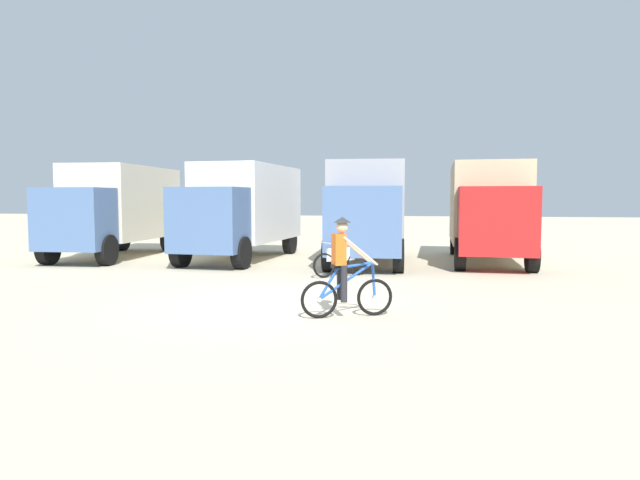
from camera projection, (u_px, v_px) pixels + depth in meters
ground_plane at (266, 306)px, 11.15m from camera, size 120.00×120.00×0.00m
box_truck_cream_rv at (117, 206)px, 20.54m from camera, size 2.82×6.89×3.35m
box_truck_avon_van at (243, 207)px, 19.70m from camera, size 2.69×6.85×3.35m
box_truck_grey_hauler at (367, 207)px, 18.79m from camera, size 2.85×6.90×3.35m
box_truck_tan_camper at (488, 207)px, 18.92m from camera, size 2.44×6.77×3.35m
cyclist_orange_shirt at (344, 271)px, 10.00m from camera, size 1.60×0.83×1.82m
bicycle_spare at (341, 262)px, 15.29m from camera, size 1.37×1.15×0.97m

